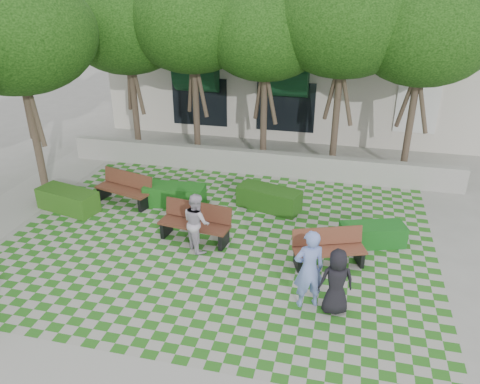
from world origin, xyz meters
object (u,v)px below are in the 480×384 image
(person_dark, at_px, (336,282))
(person_white, at_px, (197,222))
(bench_east, at_px, (329,249))
(bench_mid, at_px, (195,223))
(hedge_midright, at_px, (269,198))
(hedge_midleft, at_px, (175,195))
(hedge_west, at_px, (68,200))
(person_blue, at_px, (309,269))
(bench_west, at_px, (125,189))
(hedge_east, at_px, (372,235))

(person_dark, relative_size, person_white, 0.95)
(bench_east, xyz_separation_m, bench_mid, (-3.80, 0.41, 0.04))
(hedge_midright, bearing_deg, bench_east, -53.50)
(hedge_midleft, xyz_separation_m, hedge_west, (-3.22, -1.17, 0.01))
(person_blue, relative_size, person_white, 1.17)
(bench_west, distance_m, hedge_midright, 4.80)
(person_blue, relative_size, person_dark, 1.23)
(hedge_midleft, height_order, hedge_west, hedge_west)
(bench_mid, bearing_deg, hedge_midleft, 132.43)
(hedge_midleft, bearing_deg, person_dark, -38.00)
(hedge_east, relative_size, person_blue, 0.90)
(person_blue, bearing_deg, person_dark, 150.14)
(hedge_midleft, bearing_deg, person_white, -57.02)
(person_dark, bearing_deg, hedge_midright, -78.21)
(bench_east, xyz_separation_m, hedge_midleft, (-5.17, 2.37, -0.13))
(hedge_west, bearing_deg, hedge_east, 0.58)
(hedge_east, bearing_deg, hedge_midright, 154.76)
(hedge_east, relative_size, person_dark, 1.11)
(bench_mid, distance_m, bench_west, 3.49)
(hedge_midright, xyz_separation_m, hedge_west, (-6.31, -1.63, -0.00))
(bench_west, xyz_separation_m, person_white, (3.25, -2.20, 0.34))
(hedge_east, height_order, person_dark, person_dark)
(person_blue, height_order, person_dark, person_blue)
(hedge_midleft, distance_m, hedge_west, 3.43)
(hedge_midleft, relative_size, person_white, 1.17)
(hedge_midright, bearing_deg, hedge_west, -165.55)
(hedge_midright, relative_size, hedge_west, 1.01)
(hedge_west, distance_m, person_dark, 9.21)
(bench_west, relative_size, person_white, 1.24)
(bench_east, height_order, hedge_east, bench_east)
(person_dark, bearing_deg, hedge_east, -120.35)
(person_blue, distance_m, person_dark, 0.66)
(bench_east, relative_size, person_white, 1.18)
(bench_east, height_order, hedge_midleft, bench_east)
(hedge_east, xyz_separation_m, hedge_west, (-9.55, -0.10, 0.04))
(hedge_midright, xyz_separation_m, hedge_midleft, (-3.08, -0.46, -0.01))
(bench_mid, xyz_separation_m, hedge_midleft, (-1.38, 1.96, -0.17))
(person_blue, distance_m, person_white, 3.67)
(person_white, bearing_deg, hedge_east, -118.39)
(bench_east, bearing_deg, hedge_midright, 106.23)
(bench_west, bearing_deg, person_dark, -14.12)
(bench_west, bearing_deg, hedge_midright, 23.71)
(hedge_midright, height_order, hedge_west, hedge_midright)
(hedge_west, relative_size, person_blue, 1.02)
(hedge_midleft, bearing_deg, bench_east, -24.62)
(person_dark, height_order, person_white, person_white)
(bench_west, bearing_deg, bench_east, -1.97)
(bench_east, relative_size, hedge_east, 1.11)
(person_blue, bearing_deg, bench_west, -55.14)
(hedge_east, bearing_deg, hedge_west, -179.42)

